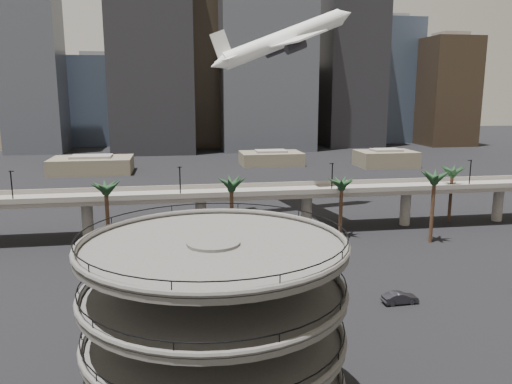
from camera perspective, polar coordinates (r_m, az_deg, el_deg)
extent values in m
plane|color=black|center=(54.00, 9.89, -20.39)|extent=(700.00, 700.00, 0.00)
cylinder|color=#4E4C49|center=(44.20, -4.70, -15.96)|extent=(4.40, 4.40, 16.50)
cylinder|color=#4E4C49|center=(46.28, -4.61, -20.62)|extent=(22.00, 22.00, 0.45)
torus|color=#4E4C49|center=(46.03, -4.62, -20.12)|extent=(22.20, 22.20, 0.50)
torus|color=black|center=(45.62, -4.64, -19.26)|extent=(21.80, 21.80, 0.10)
cylinder|color=#4E4C49|center=(44.30, -4.70, -16.22)|extent=(22.00, 22.00, 0.45)
torus|color=#4E4C49|center=(44.08, -4.71, -15.68)|extent=(22.20, 22.20, 0.50)
torus|color=black|center=(43.73, -4.73, -14.74)|extent=(21.80, 21.80, 0.10)
cylinder|color=#4E4C49|center=(42.60, -4.79, -11.45)|extent=(22.00, 22.00, 0.45)
torus|color=#4E4C49|center=(42.42, -4.80, -10.86)|extent=(22.20, 22.20, 0.50)
torus|color=black|center=(42.13, -4.82, -9.85)|extent=(21.80, 21.80, 0.10)
cylinder|color=#4E4C49|center=(41.22, -4.88, -6.31)|extent=(22.00, 22.00, 0.45)
torus|color=#4E4C49|center=(41.08, -4.89, -5.68)|extent=(22.20, 22.20, 0.50)
torus|color=black|center=(40.86, -4.91, -4.61)|extent=(21.80, 21.80, 0.10)
cube|color=slate|center=(101.51, -0.15, -0.18)|extent=(130.00, 9.00, 0.90)
cube|color=slate|center=(96.98, 0.27, -0.18)|extent=(130.00, 0.30, 1.00)
cube|color=slate|center=(105.70, -0.55, 0.78)|extent=(130.00, 0.30, 1.00)
cylinder|color=slate|center=(102.61, -18.69, -3.07)|extent=(2.20, 2.20, 8.00)
cylinder|color=slate|center=(101.30, -6.31, -2.71)|extent=(2.20, 2.20, 8.00)
cylinder|color=slate|center=(104.70, 5.80, -2.24)|extent=(2.20, 2.20, 8.00)
cylinder|color=slate|center=(112.39, 16.70, -1.72)|extent=(2.20, 2.20, 8.00)
cylinder|color=slate|center=(123.57, 25.91, -1.24)|extent=(2.20, 2.20, 8.00)
cylinder|color=black|center=(99.98, -26.12, 0.52)|extent=(0.24, 0.24, 6.00)
cylinder|color=black|center=(95.66, -8.67, 1.11)|extent=(0.24, 0.24, 6.00)
cylinder|color=black|center=(100.54, 8.69, 1.61)|extent=(0.24, 0.24, 6.00)
cylinder|color=black|center=(113.42, 23.27, 1.91)|extent=(0.24, 0.24, 6.00)
cylinder|color=#4D3221|center=(90.50, -2.79, -2.87)|extent=(0.70, 0.70, 12.15)
ellipsoid|color=#16321A|center=(89.14, -2.83, 1.17)|extent=(4.40, 4.40, 2.00)
cylinder|color=#4D3221|center=(99.28, 9.66, -2.14)|extent=(0.70, 0.70, 10.80)
ellipsoid|color=#16321A|center=(98.11, 9.77, 1.15)|extent=(4.40, 4.40, 2.00)
cylinder|color=#4D3221|center=(100.18, 19.50, -1.99)|extent=(0.70, 0.70, 12.60)
ellipsoid|color=#16321A|center=(98.93, 19.75, 1.79)|extent=(4.40, 4.40, 2.00)
cylinder|color=#4D3221|center=(118.08, 21.34, -0.51)|extent=(0.70, 0.70, 11.25)
ellipsoid|color=#16321A|center=(117.07, 21.56, 2.38)|extent=(4.40, 4.40, 2.00)
cylinder|color=#4D3221|center=(92.74, -16.59, -3.13)|extent=(0.70, 0.70, 11.70)
ellipsoid|color=#16321A|center=(91.43, -16.81, 0.67)|extent=(4.40, 4.40, 2.00)
cube|color=#665C4B|center=(187.22, -18.24, 2.92)|extent=(28.00, 18.00, 5.50)
cube|color=slate|center=(186.82, -18.30, 3.88)|extent=(14.00, 9.00, 0.80)
cube|color=#665C4B|center=(198.55, 1.72, 3.87)|extent=(24.00, 16.00, 5.00)
cube|color=slate|center=(198.20, 1.73, 4.70)|extent=(12.00, 8.00, 0.80)
cube|color=#665C4B|center=(200.04, 14.60, 3.71)|extent=(22.00, 15.00, 6.00)
cube|color=slate|center=(199.64, 14.65, 4.67)|extent=(11.00, 7.50, 0.80)
cube|color=#454851|center=(261.35, -24.17, 12.53)|extent=(26.00, 24.00, 76.34)
cube|color=#384356|center=(290.86, -17.36, 9.88)|extent=(30.00, 30.00, 46.98)
cube|color=slate|center=(291.50, -17.66, 14.73)|extent=(16.50, 16.50, 2.40)
cube|color=black|center=(244.70, -11.99, 17.09)|extent=(38.00, 30.00, 107.66)
cube|color=#2D2319|center=(269.47, -5.07, 14.64)|extent=(28.00, 26.00, 88.08)
cube|color=#454851|center=(254.24, 1.16, 18.20)|extent=(45.00, 32.00, 117.44)
cube|color=gray|center=(292.04, 4.75, 9.77)|extent=(24.00, 24.00, 41.11)
cube|color=slate|center=(292.28, 4.82, 14.04)|extent=(13.20, 13.20, 2.40)
cube|color=black|center=(275.35, 10.96, 14.92)|extent=(30.00, 28.00, 92.98)
cube|color=#384356|center=(303.40, 14.44, 12.11)|extent=(34.00, 30.00, 68.51)
cube|color=slate|center=(306.16, 14.79, 18.75)|extent=(18.70, 16.50, 2.40)
cube|color=#2D2319|center=(292.24, 20.96, 10.62)|extent=(26.00, 26.00, 56.76)
cube|color=slate|center=(293.74, 21.38, 16.38)|extent=(14.30, 14.30, 2.40)
cube|color=gray|center=(305.23, -3.03, 9.49)|extent=(22.00, 22.00, 37.19)
cube|color=slate|center=(305.25, -3.07, 13.21)|extent=(12.10, 12.10, 2.40)
cylinder|color=white|center=(116.34, 3.19, 17.09)|extent=(29.15, 9.33, 14.02)
cone|color=white|center=(123.91, 10.10, 19.29)|extent=(5.44, 4.65, 4.86)
cone|color=white|center=(110.67, -4.35, 14.37)|extent=(5.21, 4.21, 4.47)
cube|color=white|center=(115.94, 2.82, 16.64)|extent=(12.54, 32.31, 2.78)
cube|color=white|center=(111.27, -3.43, 14.95)|extent=(4.46, 10.83, 1.14)
cube|color=white|center=(111.17, -3.98, 16.37)|extent=(5.19, 1.37, 6.62)
cylinder|color=#222227|center=(121.56, 2.15, 15.83)|extent=(5.21, 3.02, 3.54)
cylinder|color=#222227|center=(110.97, 4.55, 16.24)|extent=(5.21, 3.02, 3.54)
imported|color=#CC5A1D|center=(64.45, 6.43, -14.06)|extent=(4.12, 1.80, 1.38)
imported|color=black|center=(71.97, 16.14, -11.55)|extent=(4.97, 1.91, 1.61)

